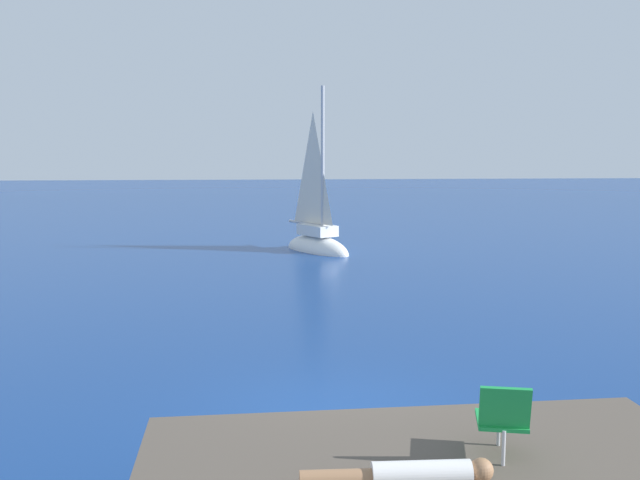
# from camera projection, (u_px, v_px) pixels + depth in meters

# --- Properties ---
(ground_plane) EXTENTS (160.00, 160.00, 0.00)m
(ground_plane) POSITION_uv_depth(u_px,v_px,m) (336.00, 417.00, 10.80)
(ground_plane) COLOR navy
(sailboat_near) EXTENTS (3.00, 3.81, 7.03)m
(sailboat_near) POSITION_uv_depth(u_px,v_px,m) (317.00, 242.00, 27.96)
(sailboat_near) COLOR white
(sailboat_near) RESTS_ON ground
(person_sunbather) EXTENTS (1.76, 0.26, 0.25)m
(person_sunbather) POSITION_uv_depth(u_px,v_px,m) (407.00, 475.00, 6.38)
(person_sunbather) COLOR white
(person_sunbather) RESTS_ON shore_ledge
(beach_chair) EXTENTS (0.60, 0.69, 0.80)m
(beach_chair) POSITION_uv_depth(u_px,v_px,m) (503.00, 416.00, 6.91)
(beach_chair) COLOR green
(beach_chair) RESTS_ON shore_ledge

